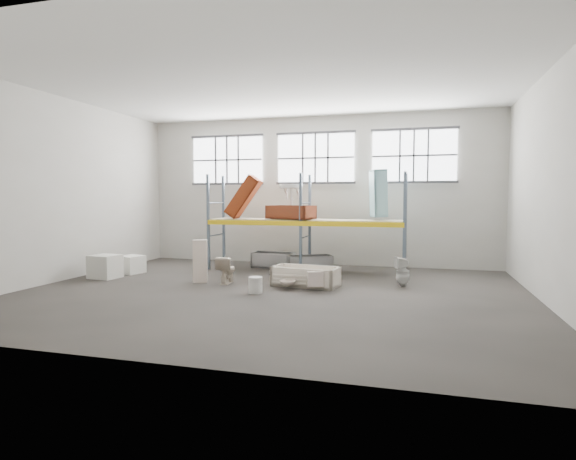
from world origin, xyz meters
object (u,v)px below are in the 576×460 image
(cistern_tall, at_px, (200,261))
(toilet_white, at_px, (403,272))
(bathtub_beige, at_px, (306,276))
(bucket, at_px, (256,285))
(toilet_beige, at_px, (227,270))
(steel_tub_right, at_px, (310,263))
(steel_tub_left, at_px, (273,260))
(carton_near, at_px, (105,267))
(rust_tub_flat, at_px, (291,212))
(blue_tub_upright, at_px, (378,193))

(cistern_tall, distance_m, toilet_white, 5.33)
(bathtub_beige, bearing_deg, bucket, -121.00)
(toilet_beige, xyz_separation_m, cistern_tall, (-0.73, -0.07, 0.21))
(cistern_tall, distance_m, steel_tub_right, 3.54)
(toilet_beige, relative_size, toilet_white, 0.94)
(toilet_beige, distance_m, steel_tub_left, 3.00)
(bucket, xyz_separation_m, carton_near, (-4.80, 0.83, 0.13))
(bathtub_beige, relative_size, rust_tub_flat, 1.14)
(steel_tub_right, height_order, bucket, steel_tub_right)
(toilet_beige, relative_size, cistern_tall, 0.63)
(steel_tub_left, distance_m, carton_near, 5.10)
(steel_tub_right, height_order, blue_tub_upright, blue_tub_upright)
(bucket, bearing_deg, bathtub_beige, 52.14)
(cistern_tall, bearing_deg, steel_tub_left, 50.07)
(bathtub_beige, xyz_separation_m, rust_tub_flat, (-1.04, 2.34, 1.57))
(steel_tub_left, bearing_deg, bathtub_beige, -57.97)
(blue_tub_upright, bearing_deg, bucket, -122.94)
(steel_tub_right, relative_size, rust_tub_flat, 0.92)
(toilet_white, bearing_deg, toilet_beige, -102.43)
(cistern_tall, relative_size, blue_tub_upright, 0.81)
(steel_tub_left, height_order, blue_tub_upright, blue_tub_upright)
(cistern_tall, relative_size, rust_tub_flat, 0.77)
(toilet_white, height_order, steel_tub_right, toilet_white)
(steel_tub_right, bearing_deg, bathtub_beige, -79.60)
(blue_tub_upright, relative_size, carton_near, 1.86)
(toilet_white, distance_m, rust_tub_flat, 4.13)
(cistern_tall, bearing_deg, carton_near, 162.67)
(bucket, bearing_deg, steel_tub_left, 101.45)
(bucket, bearing_deg, cistern_tall, 153.33)
(rust_tub_flat, bearing_deg, cistern_tall, -125.03)
(cistern_tall, bearing_deg, toilet_beige, -14.79)
(rust_tub_flat, distance_m, carton_near, 5.64)
(bathtub_beige, xyz_separation_m, blue_tub_upright, (1.60, 2.70, 2.15))
(bathtub_beige, relative_size, steel_tub_left, 1.25)
(toilet_beige, height_order, steel_tub_right, toilet_beige)
(carton_near, bearing_deg, blue_tub_upright, 22.83)
(cistern_tall, distance_m, carton_near, 2.90)
(carton_near, bearing_deg, toilet_white, 6.81)
(toilet_beige, distance_m, toilet_white, 4.59)
(rust_tub_flat, relative_size, bucket, 3.81)
(cistern_tall, height_order, rust_tub_flat, rust_tub_flat)
(steel_tub_right, xyz_separation_m, bucket, (-0.52, -3.52, -0.05))
(toilet_beige, bearing_deg, blue_tub_upright, -145.20)
(toilet_white, xyz_separation_m, rust_tub_flat, (-3.45, 1.75, 1.44))
(toilet_beige, relative_size, steel_tub_left, 0.53)
(carton_near, bearing_deg, bathtub_beige, 3.82)
(cistern_tall, xyz_separation_m, toilet_white, (5.26, 0.84, -0.19))
(cistern_tall, xyz_separation_m, carton_near, (-2.89, -0.14, -0.24))
(steel_tub_left, bearing_deg, steel_tub_right, -20.34)
(cistern_tall, height_order, carton_near, cistern_tall)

